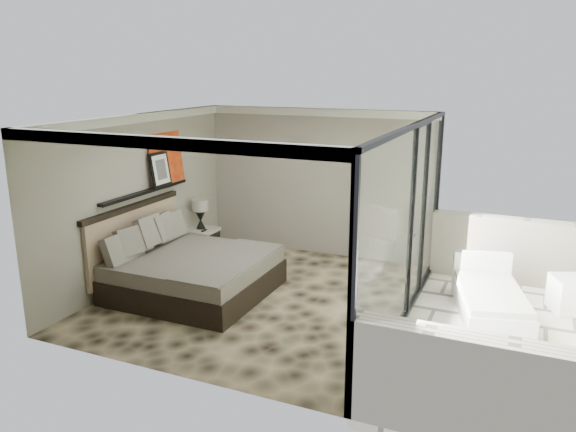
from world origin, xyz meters
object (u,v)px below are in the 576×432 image
at_px(bed, 189,270).
at_px(table_lamp, 200,210).
at_px(lounger, 490,299).
at_px(nightstand, 202,241).
at_px(ottoman, 571,294).

xyz_separation_m(bed, table_lamp, (-0.85, 1.72, 0.51)).
relative_size(bed, table_lamp, 4.09).
height_order(bed, lounger, bed).
height_order(nightstand, ottoman, nightstand).
height_order(bed, ottoman, bed).
bearing_deg(table_lamp, lounger, -6.67).
relative_size(bed, ottoman, 4.47).
bearing_deg(ottoman, nightstand, 179.50).
bearing_deg(lounger, bed, 178.65).
bearing_deg(table_lamp, nightstand, -40.90).
relative_size(bed, lounger, 1.20).
bearing_deg(ottoman, lounger, -153.14).
height_order(table_lamp, ottoman, table_lamp).
height_order(bed, nightstand, bed).
xyz_separation_m(table_lamp, lounger, (5.37, -0.63, -0.67)).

